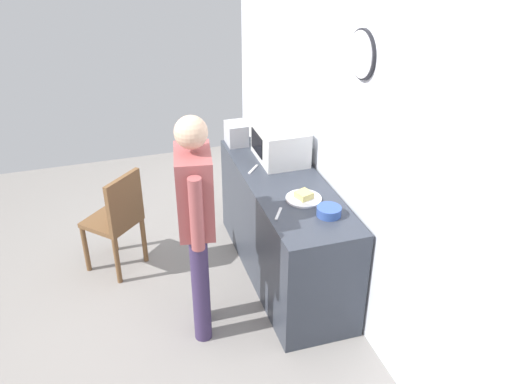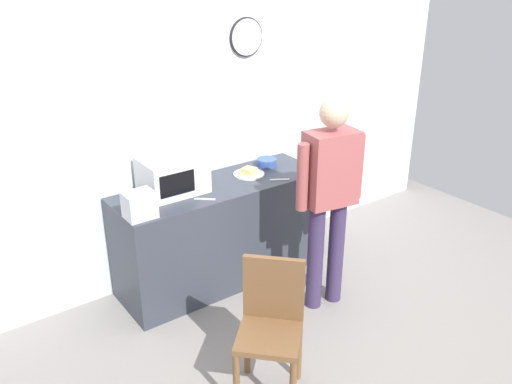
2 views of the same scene
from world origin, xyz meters
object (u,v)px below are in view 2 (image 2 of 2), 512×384
at_px(fork_utensil, 280,180).
at_px(person_standing, 330,190).
at_px(salad_bowl, 267,162).
at_px(microwave, 173,175).
at_px(spoon_utensil, 205,199).
at_px(toaster, 140,205).
at_px(wooden_chair, 271,322).
at_px(sandwich_plate, 249,173).

height_order(fork_utensil, person_standing, person_standing).
relative_size(salad_bowl, person_standing, 0.10).
height_order(microwave, fork_utensil, microwave).
xyz_separation_m(salad_bowl, fork_utensil, (-0.12, -0.34, -0.03)).
height_order(salad_bowl, fork_utensil, salad_bowl).
bearing_deg(spoon_utensil, fork_utensil, -2.28).
distance_m(microwave, salad_bowl, 0.99).
height_order(toaster, spoon_utensil, toaster).
xyz_separation_m(salad_bowl, wooden_chair, (-1.06, -1.46, -0.42)).
bearing_deg(wooden_chair, toaster, 106.43).
bearing_deg(fork_utensil, salad_bowl, 70.68).
distance_m(toaster, person_standing, 1.44).
distance_m(microwave, fork_utensil, 0.93).
bearing_deg(spoon_utensil, person_standing, -40.53).
distance_m(microwave, sandwich_plate, 0.73).
xyz_separation_m(microwave, fork_utensil, (0.86, -0.31, -0.15)).
xyz_separation_m(microwave, salad_bowl, (0.98, 0.03, -0.12)).
relative_size(person_standing, wooden_chair, 1.86).
xyz_separation_m(fork_utensil, person_standing, (0.01, -0.61, 0.11)).
distance_m(salad_bowl, spoon_utensil, 0.91).
bearing_deg(spoon_utensil, sandwich_plate, 20.81).
bearing_deg(sandwich_plate, salad_bowl, 18.78).
xyz_separation_m(salad_bowl, person_standing, (-0.11, -0.95, 0.08)).
relative_size(fork_utensil, spoon_utensil, 1.00).
distance_m(sandwich_plate, person_standing, 0.88).
bearing_deg(microwave, sandwich_plate, -4.68).
bearing_deg(microwave, person_standing, -46.50).
height_order(sandwich_plate, salad_bowl, salad_bowl).
distance_m(salad_bowl, wooden_chair, 1.85).
distance_m(sandwich_plate, wooden_chair, 1.63).
distance_m(fork_utensil, wooden_chair, 1.51).
bearing_deg(toaster, fork_utensil, -1.59).
bearing_deg(wooden_chair, spoon_utensil, 79.65).
xyz_separation_m(sandwich_plate, spoon_utensil, (-0.59, -0.22, -0.01)).
relative_size(toaster, person_standing, 0.13).
bearing_deg(wooden_chair, person_standing, 28.07).
distance_m(microwave, spoon_utensil, 0.34).
relative_size(toaster, wooden_chair, 0.23).
distance_m(sandwich_plate, salad_bowl, 0.28).
bearing_deg(salad_bowl, sandwich_plate, -161.22).
bearing_deg(microwave, salad_bowl, 1.86).
bearing_deg(microwave, fork_utensil, -19.87).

